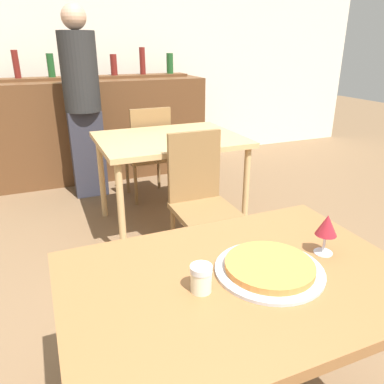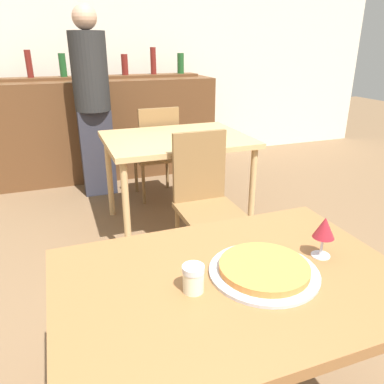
{
  "view_description": "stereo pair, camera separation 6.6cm",
  "coord_description": "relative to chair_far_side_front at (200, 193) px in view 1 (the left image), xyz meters",
  "views": [
    {
      "loc": [
        -0.56,
        -0.94,
        1.47
      ],
      "look_at": [
        0.06,
        0.55,
        0.83
      ],
      "focal_mm": 35.0,
      "sensor_mm": 36.0,
      "label": 1
    },
    {
      "loc": [
        -0.5,
        -0.96,
        1.47
      ],
      "look_at": [
        0.06,
        0.55,
        0.83
      ],
      "focal_mm": 35.0,
      "sensor_mm": 36.0,
      "label": 2
    }
  ],
  "objects": [
    {
      "name": "wall_back",
      "position": [
        -0.4,
        2.68,
        0.88
      ],
      "size": [
        8.0,
        0.05,
        2.8
      ],
      "color": "silver",
      "rests_on": "ground_plane"
    },
    {
      "name": "dining_table_near",
      "position": [
        -0.4,
        -1.24,
        0.14
      ],
      "size": [
        1.2,
        0.83,
        0.73
      ],
      "color": "brown",
      "rests_on": "ground_plane"
    },
    {
      "name": "chair_far_side_front",
      "position": [
        0.0,
        0.0,
        0.0
      ],
      "size": [
        0.4,
        0.4,
        0.92
      ],
      "color": "olive",
      "rests_on": "ground_plane"
    },
    {
      "name": "bar_back_shelf",
      "position": [
        -0.4,
        2.31,
        0.65
      ],
      "size": [
        2.39,
        0.24,
        0.33
      ],
      "color": "brown",
      "rests_on": "bar_counter"
    },
    {
      "name": "person_standing",
      "position": [
        -0.53,
        1.59,
        0.47
      ],
      "size": [
        0.34,
        0.34,
        1.8
      ],
      "color": "#2D2D38",
      "rests_on": "ground_plane"
    },
    {
      "name": "chair_far_side_back",
      "position": [
        0.0,
        1.22,
        0.0
      ],
      "size": [
        0.4,
        0.4,
        0.92
      ],
      "rotation": [
        0.0,
        0.0,
        3.14
      ],
      "color": "olive",
      "rests_on": "ground_plane"
    },
    {
      "name": "dining_table_far",
      "position": [
        0.0,
        0.61,
        0.18
      ],
      "size": [
        1.13,
        0.89,
        0.77
      ],
      "color": "tan",
      "rests_on": "ground_plane"
    },
    {
      "name": "pizza_tray",
      "position": [
        -0.29,
        -1.26,
        0.23
      ],
      "size": [
        0.38,
        0.38,
        0.04
      ],
      "color": "#B7B7BC",
      "rests_on": "dining_table_near"
    },
    {
      "name": "wine_glass",
      "position": [
        -0.03,
        -1.23,
        0.33
      ],
      "size": [
        0.08,
        0.08,
        0.16
      ],
      "color": "silver",
      "rests_on": "dining_table_near"
    },
    {
      "name": "bar_counter",
      "position": [
        -0.4,
        2.17,
        0.03
      ],
      "size": [
        2.6,
        0.56,
        1.1
      ],
      "color": "brown",
      "rests_on": "ground_plane"
    },
    {
      "name": "cheese_shaker",
      "position": [
        -0.55,
        -1.26,
        0.26
      ],
      "size": [
        0.07,
        0.07,
        0.09
      ],
      "color": "beige",
      "rests_on": "dining_table_near"
    }
  ]
}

